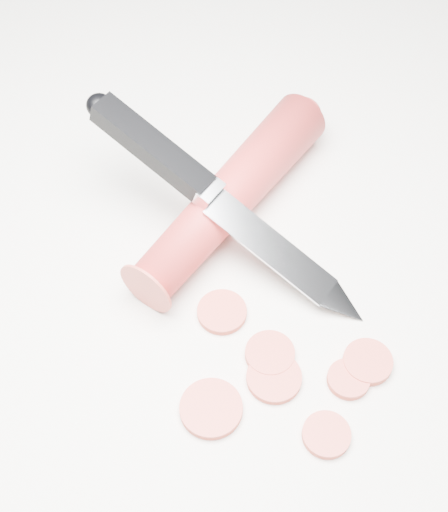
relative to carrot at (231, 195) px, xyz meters
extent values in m
plane|color=white|center=(-0.01, -0.09, -0.02)|extent=(2.40, 2.40, 0.00)
cylinder|color=red|center=(0.00, 0.00, 0.00)|extent=(0.18, 0.16, 0.04)
cylinder|color=#C94034|center=(-0.06, -0.15, -0.02)|extent=(0.04, 0.04, 0.01)
cylinder|color=#C94034|center=(0.01, -0.19, -0.02)|extent=(0.03, 0.03, 0.01)
cylinder|color=#C94034|center=(-0.03, -0.09, -0.02)|extent=(0.03, 0.03, 0.01)
cylinder|color=#C94034|center=(-0.01, -0.14, -0.02)|extent=(0.04, 0.04, 0.01)
cylinder|color=#C94034|center=(0.05, -0.15, -0.02)|extent=(0.03, 0.03, 0.01)
cylinder|color=#C94034|center=(-0.01, -0.13, -0.02)|extent=(0.03, 0.03, 0.01)
cylinder|color=#C94034|center=(0.03, -0.16, -0.02)|extent=(0.03, 0.03, 0.01)
camera|label=1|loc=(-0.10, -0.33, 0.41)|focal=50.00mm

